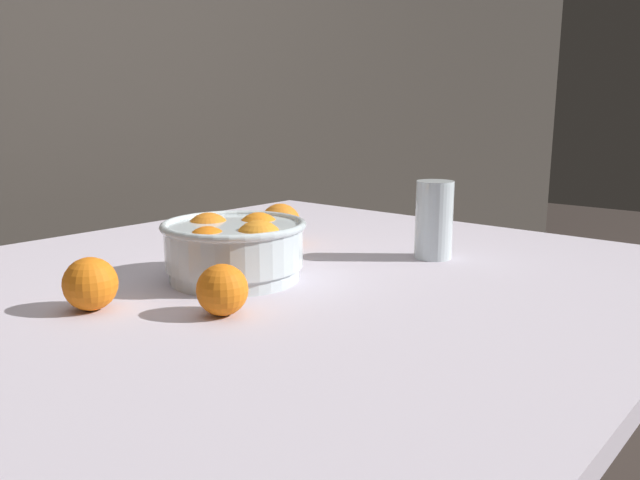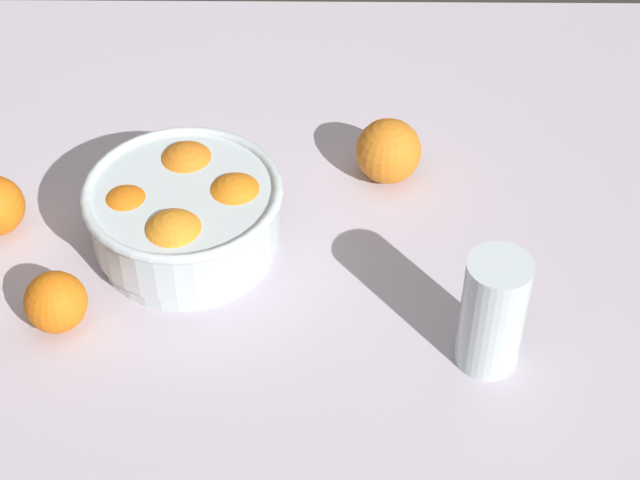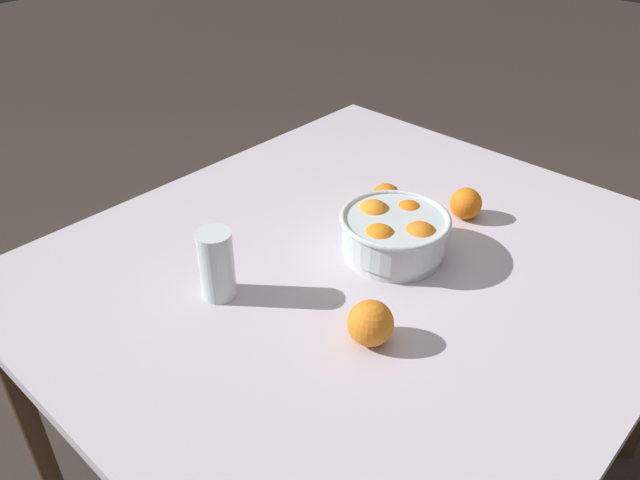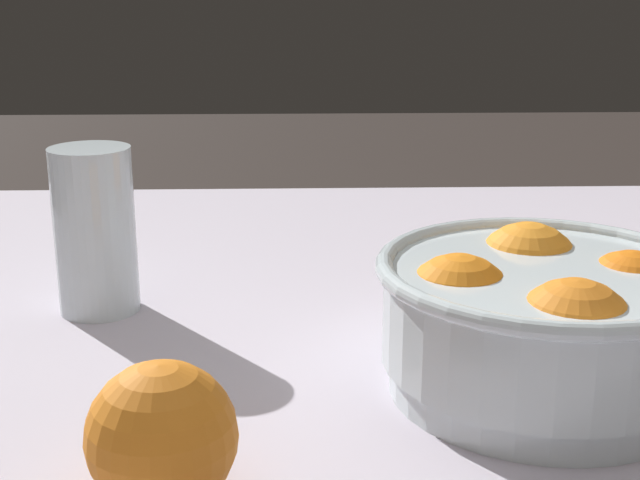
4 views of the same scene
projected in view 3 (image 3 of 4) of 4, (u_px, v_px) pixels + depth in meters
name	position (u px, v px, depth m)	size (l,w,h in m)	color
ground_plane	(353.00, 476.00, 1.71)	(12.00, 12.00, 0.00)	#3D332D
dining_table	(362.00, 284.00, 1.34)	(1.29, 1.15, 0.73)	silver
fruit_bowl	(394.00, 233.00, 1.29)	(0.23, 0.23, 0.10)	silver
juice_glass	(217.00, 267.00, 1.17)	(0.07, 0.07, 0.14)	#F4A314
orange_loose_near_bowl	(370.00, 323.00, 1.08)	(0.08, 0.08, 0.08)	orange
orange_loose_front	(466.00, 203.00, 1.42)	(0.07, 0.07, 0.07)	orange
orange_loose_aside	(386.00, 198.00, 1.45)	(0.07, 0.07, 0.07)	orange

